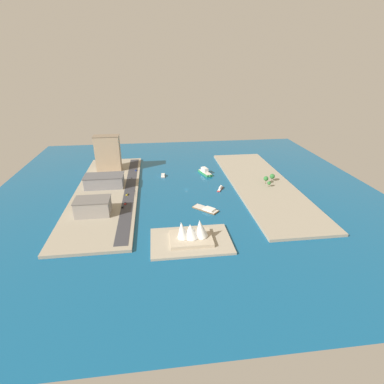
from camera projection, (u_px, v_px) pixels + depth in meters
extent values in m
plane|color=#145684|center=(186.00, 189.00, 349.80)|extent=(440.00, 440.00, 0.00)
cube|color=#9E937F|center=(261.00, 184.00, 359.67)|extent=(70.00, 240.00, 2.73)
cube|color=#9E937F|center=(107.00, 192.00, 338.82)|extent=(70.00, 240.00, 2.73)
cube|color=#A89E89|center=(191.00, 241.00, 247.93)|extent=(66.38, 44.95, 2.00)
cube|color=#38383D|center=(130.00, 190.00, 341.22)|extent=(11.80, 228.00, 0.15)
cube|color=#999EA3|center=(163.00, 176.00, 388.40)|extent=(5.60, 14.86, 1.31)
cone|color=#999EA3|center=(163.00, 174.00, 395.40)|extent=(1.24, 1.24, 1.18)
cube|color=white|center=(163.00, 175.00, 386.50)|extent=(4.08, 5.84, 2.46)
cube|color=beige|center=(163.00, 175.00, 388.12)|extent=(5.37, 14.26, 0.10)
cube|color=#2D8C4C|center=(205.00, 173.00, 395.75)|extent=(15.71, 27.19, 2.96)
cone|color=#2D8C4C|center=(210.00, 176.00, 384.35)|extent=(3.36, 3.36, 2.67)
cube|color=white|center=(205.00, 170.00, 395.45)|extent=(8.75, 12.01, 5.32)
cube|color=beige|center=(205.00, 172.00, 395.13)|extent=(15.08, 26.10, 0.10)
cube|color=brown|center=(205.00, 209.00, 301.49)|extent=(26.03, 25.37, 1.33)
cone|color=brown|center=(194.00, 206.00, 308.96)|extent=(1.70, 1.70, 1.20)
cube|color=white|center=(209.00, 209.00, 298.43)|extent=(13.12, 13.01, 1.60)
cube|color=beige|center=(205.00, 209.00, 301.20)|extent=(24.98, 24.35, 0.10)
cube|color=red|center=(220.00, 189.00, 348.66)|extent=(10.03, 15.29, 1.21)
cone|color=red|center=(218.00, 192.00, 341.69)|extent=(1.47, 1.47, 1.09)
cube|color=white|center=(220.00, 187.00, 348.58)|extent=(5.21, 7.60, 2.54)
cube|color=beige|center=(220.00, 189.00, 348.40)|extent=(9.62, 14.68, 0.10)
cube|color=gray|center=(93.00, 207.00, 284.99)|extent=(31.95, 20.93, 14.82)
cube|color=slate|center=(92.00, 200.00, 281.83)|extent=(33.23, 21.77, 0.80)
cube|color=gray|center=(104.00, 181.00, 347.53)|extent=(43.17, 22.82, 13.31)
cube|color=#59595C|center=(104.00, 176.00, 344.68)|extent=(44.90, 23.73, 0.80)
cube|color=tan|center=(108.00, 153.00, 394.73)|extent=(31.80, 15.85, 45.74)
cube|color=#7C6B55|center=(106.00, 136.00, 385.31)|extent=(33.07, 16.49, 0.80)
cylinder|color=black|center=(127.00, 195.00, 326.21)|extent=(0.27, 0.65, 0.64)
cylinder|color=black|center=(126.00, 195.00, 326.08)|extent=(0.27, 0.65, 0.64)
cylinder|color=black|center=(128.00, 194.00, 329.30)|extent=(0.27, 0.65, 0.64)
cylinder|color=black|center=(126.00, 194.00, 329.17)|extent=(0.27, 0.65, 0.64)
cube|color=yellow|center=(127.00, 194.00, 327.55)|extent=(1.99, 4.91, 0.88)
cube|color=#262D38|center=(127.00, 194.00, 327.49)|extent=(1.69, 2.77, 0.53)
cylinder|color=black|center=(126.00, 204.00, 305.99)|extent=(0.27, 0.65, 0.64)
cylinder|color=black|center=(125.00, 204.00, 305.76)|extent=(0.27, 0.65, 0.64)
cylinder|color=black|center=(126.00, 203.00, 308.96)|extent=(0.27, 0.65, 0.64)
cylinder|color=black|center=(125.00, 203.00, 308.73)|extent=(0.27, 0.65, 0.64)
cube|color=red|center=(125.00, 203.00, 307.23)|extent=(1.89, 4.77, 0.83)
cube|color=#262D38|center=(125.00, 203.00, 307.16)|extent=(1.61, 2.69, 0.58)
cylinder|color=black|center=(123.00, 208.00, 298.68)|extent=(0.26, 0.64, 0.64)
cylinder|color=black|center=(122.00, 208.00, 298.48)|extent=(0.26, 0.64, 0.64)
cylinder|color=black|center=(123.00, 206.00, 301.46)|extent=(0.26, 0.64, 0.64)
cylinder|color=black|center=(122.00, 207.00, 301.26)|extent=(0.26, 0.64, 0.64)
cube|color=black|center=(122.00, 207.00, 299.86)|extent=(1.84, 4.40, 0.77)
cube|color=#262D38|center=(122.00, 206.00, 299.79)|extent=(1.61, 2.47, 0.52)
cylinder|color=black|center=(135.00, 170.00, 401.09)|extent=(0.25, 0.64, 0.64)
cylinder|color=black|center=(137.00, 170.00, 401.27)|extent=(0.25, 0.64, 0.64)
cylinder|color=black|center=(135.00, 171.00, 398.07)|extent=(0.25, 0.64, 0.64)
cylinder|color=black|center=(136.00, 171.00, 398.25)|extent=(0.25, 0.64, 0.64)
cube|color=blue|center=(136.00, 170.00, 399.55)|extent=(1.85, 4.76, 0.79)
cube|color=#262D38|center=(136.00, 170.00, 399.08)|extent=(1.62, 2.67, 0.48)
cylinder|color=black|center=(131.00, 179.00, 371.63)|extent=(0.26, 0.64, 0.64)
cylinder|color=black|center=(129.00, 179.00, 371.41)|extent=(0.26, 0.64, 0.64)
cylinder|color=black|center=(131.00, 178.00, 374.40)|extent=(0.26, 0.64, 0.64)
cylinder|color=black|center=(130.00, 178.00, 374.19)|extent=(0.26, 0.64, 0.64)
cube|color=#B7B7BC|center=(130.00, 178.00, 372.79)|extent=(1.94, 4.41, 0.80)
cube|color=#262D38|center=(130.00, 178.00, 372.72)|extent=(1.68, 2.48, 0.50)
cylinder|color=black|center=(135.00, 194.00, 324.40)|extent=(0.18, 0.18, 5.50)
cube|color=black|center=(135.00, 191.00, 323.09)|extent=(0.36, 0.36, 1.00)
sphere|color=red|center=(135.00, 191.00, 322.95)|extent=(0.24, 0.24, 0.24)
sphere|color=yellow|center=(135.00, 191.00, 323.09)|extent=(0.24, 0.24, 0.24)
sphere|color=green|center=(135.00, 191.00, 323.23)|extent=(0.24, 0.24, 0.24)
cube|color=#BCAD93|center=(191.00, 238.00, 246.92)|extent=(35.05, 26.87, 3.00)
cone|color=white|center=(201.00, 228.00, 244.12)|extent=(12.65, 10.70, 16.62)
cone|color=white|center=(191.00, 231.00, 243.92)|extent=(14.15, 12.98, 13.09)
cone|color=white|center=(182.00, 230.00, 242.54)|extent=(11.52, 9.85, 15.70)
cylinder|color=brown|center=(272.00, 180.00, 365.79)|extent=(0.50, 0.50, 3.53)
sphere|color=#2D7233|center=(272.00, 176.00, 364.08)|extent=(6.13, 6.13, 6.13)
cylinder|color=brown|center=(266.00, 182.00, 357.18)|extent=(0.50, 0.50, 4.42)
sphere|color=#2D7233|center=(266.00, 179.00, 355.37)|extent=(5.63, 5.63, 5.63)
cylinder|color=brown|center=(269.00, 186.00, 348.68)|extent=(0.50, 0.50, 3.06)
sphere|color=#2D7233|center=(269.00, 183.00, 347.41)|extent=(4.01, 4.01, 4.01)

